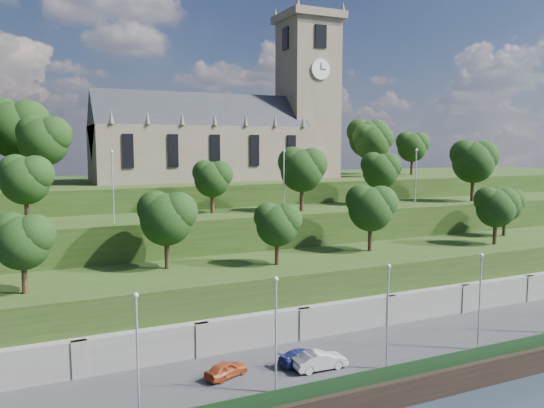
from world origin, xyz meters
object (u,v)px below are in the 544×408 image
car_left (226,369)px  car_middle (320,360)px  church (232,130)px  car_right (302,356)px

car_left → car_middle: car_middle is taller
church → car_left: church is taller
church → car_middle: bearing=-100.7°
car_left → car_middle: 7.69m
car_middle → car_right: car_middle is taller
car_middle → car_right: (-0.81, 1.58, -0.12)m
car_left → car_right: (6.67, -0.19, -0.00)m
church → car_right: 45.21m
church → car_right: size_ratio=8.92×
car_middle → car_right: size_ratio=1.04×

